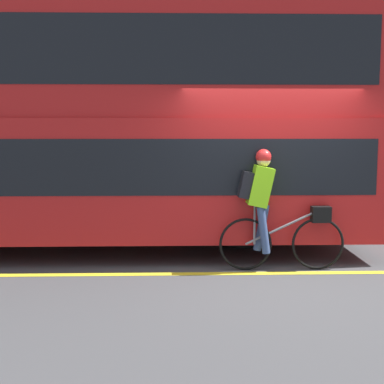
{
  "coord_description": "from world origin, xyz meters",
  "views": [
    {
      "loc": [
        -1.33,
        -7.08,
        1.98
      ],
      "look_at": [
        -1.1,
        0.77,
        1.02
      ],
      "focal_mm": 50.0,
      "sensor_mm": 36.0,
      "label": 1
    }
  ],
  "objects": [
    {
      "name": "sidewalk_curb",
      "position": [
        0.0,
        5.32,
        0.06
      ],
      "size": [
        60.0,
        2.19,
        0.13
      ],
      "color": "gray",
      "rests_on": "ground_plane"
    },
    {
      "name": "building_facade",
      "position": [
        0.0,
        6.56,
        4.69
      ],
      "size": [
        60.0,
        0.3,
        9.38
      ],
      "color": "gray",
      "rests_on": "ground_plane"
    },
    {
      "name": "bus",
      "position": [
        -3.38,
        1.54,
        2.1
      ],
      "size": [
        10.09,
        2.57,
        3.77
      ],
      "color": "black",
      "rests_on": "ground_plane"
    },
    {
      "name": "ground_plane",
      "position": [
        0.0,
        0.0,
        0.0
      ],
      "size": [
        80.0,
        80.0,
        0.0
      ],
      "primitive_type": "plane",
      "color": "#424244"
    },
    {
      "name": "road_center_line",
      "position": [
        0.0,
        -0.05,
        0.0
      ],
      "size": [
        50.0,
        0.14,
        0.01
      ],
      "primitive_type": "cube",
      "color": "yellow",
      "rests_on": "ground_plane"
    },
    {
      "name": "cyclist_on_bike",
      "position": [
        -0.06,
        0.14,
        0.9
      ],
      "size": [
        1.74,
        0.32,
        1.68
      ],
      "color": "black",
      "rests_on": "ground_plane"
    },
    {
      "name": "street_sign_post",
      "position": [
        -3.75,
        5.2,
        1.54
      ],
      "size": [
        0.36,
        0.09,
        2.52
      ],
      "color": "#59595B",
      "rests_on": "sidewalk_curb"
    }
  ]
}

